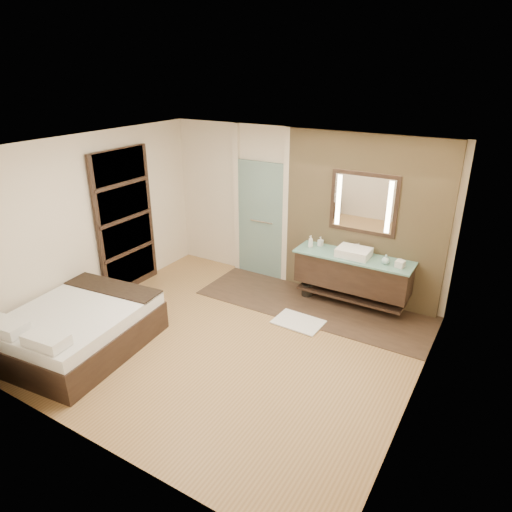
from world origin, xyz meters
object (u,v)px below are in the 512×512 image
Objects in this scene: mirror_unit at (363,203)px; waste_bin at (307,289)px; vanity at (352,272)px; bed at (78,329)px.

waste_bin is at bearing -157.24° from mirror_unit.
waste_bin is at bearing -174.68° from vanity.
mirror_unit is 1.73m from waste_bin.
vanity is 7.94× the size of waste_bin.
bed is 8.87× the size of waste_bin.
waste_bin is (-0.73, -0.31, -1.53)m from mirror_unit.
bed is 3.63m from waste_bin.
mirror_unit is (0.00, 0.24, 1.07)m from vanity.
mirror_unit is at bearing 22.76° from waste_bin.
mirror_unit is at bearing 44.51° from bed.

